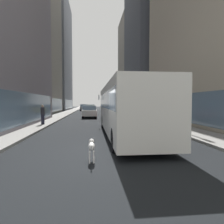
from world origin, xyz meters
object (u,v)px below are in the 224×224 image
car_red_coupe (111,114)px  car_white_van (89,112)px  pedestrian_in_coat (43,114)px  car_grey_wagon (107,107)px  car_silver_sedan (84,107)px  car_blue_hatchback (90,108)px  traffic_light_near (183,96)px  pedestrian_with_handbag (20,116)px  car_yellow_taxi (90,109)px  transit_bus (125,107)px  dalmatian_dog (92,146)px

car_red_coupe → car_white_van: 5.57m
pedestrian_in_coat → car_grey_wagon: bearing=75.9°
car_silver_sedan → car_blue_hatchback: 5.40m
car_white_van → car_grey_wagon: 22.68m
car_grey_wagon → traffic_light_near: (2.10, -37.00, 1.61)m
car_red_coupe → pedestrian_with_handbag: pedestrian_with_handbag is taller
pedestrian_in_coat → traffic_light_near: size_ratio=0.50×
car_red_coupe → pedestrian_in_coat: 7.57m
car_yellow_taxi → pedestrian_in_coat: (-3.93, -20.88, 0.19)m
transit_bus → car_silver_sedan: transit_bus is taller
car_white_van → pedestrian_in_coat: bearing=-113.2°
car_red_coupe → car_white_van: (-2.40, 5.02, 0.01)m
car_blue_hatchback → car_white_van: (0.00, -17.63, -0.00)m
car_silver_sedan → traffic_light_near: bearing=-78.4°
pedestrian_with_handbag → car_blue_hatchback: bearing=80.2°
car_blue_hatchback → pedestrian_in_coat: size_ratio=2.79×
car_red_coupe → car_yellow_taxi: bearing=98.2°
transit_bus → traffic_light_near: size_ratio=3.39×
car_blue_hatchback → pedestrian_in_coat: pedestrian_in_coat is taller
car_red_coupe → traffic_light_near: size_ratio=1.18×
traffic_light_near → transit_bus: bearing=179.5°
transit_bus → car_red_coupe: (0.00, 9.62, -0.96)m
car_blue_hatchback → dalmatian_dog: car_blue_hatchback is taller
dalmatian_dog → traffic_light_near: traffic_light_near is taller
transit_bus → car_white_van: 14.87m
car_yellow_taxi → car_grey_wagon: (4.00, 10.62, 0.00)m
car_red_coupe → pedestrian_in_coat: bearing=-146.7°
car_white_van → pedestrian_with_handbag: pedestrian_with_handbag is taller
dalmatian_dog → pedestrian_with_handbag: bearing=122.4°
transit_bus → traffic_light_near: 3.76m
car_silver_sedan → car_white_van: size_ratio=0.96×
car_blue_hatchback → dalmatian_dog: 37.53m
pedestrian_with_handbag → dalmatian_dog: bearing=-57.6°
car_blue_hatchback → pedestrian_with_handbag: size_ratio=2.79×
car_blue_hatchback → car_silver_sedan: bearing=107.2°
car_silver_sedan → car_red_coupe: (4.00, -27.81, -0.00)m
car_blue_hatchback → pedestrian_with_handbag: bearing=-99.8°
dalmatian_dog → pedestrian_in_coat: bearing=111.6°
car_red_coupe → pedestrian_with_handbag: (-7.42, -6.47, 0.19)m
dalmatian_dog → car_grey_wagon: bearing=85.0°
transit_bus → dalmatian_dog: 5.79m
transit_bus → car_white_van: transit_bus is taller
pedestrian_with_handbag → transit_bus: bearing=-23.0°
car_grey_wagon → pedestrian_in_coat: bearing=-104.1°
transit_bus → car_yellow_taxi: (-2.40, 26.35, -0.95)m
car_yellow_taxi → pedestrian_in_coat: bearing=-100.7°
pedestrian_in_coat → pedestrian_with_handbag: bearing=-115.3°
car_white_van → car_blue_hatchback: bearing=90.0°
dalmatian_dog → traffic_light_near: size_ratio=0.28×
car_yellow_taxi → pedestrian_with_handbag: (-5.02, -23.19, 0.19)m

